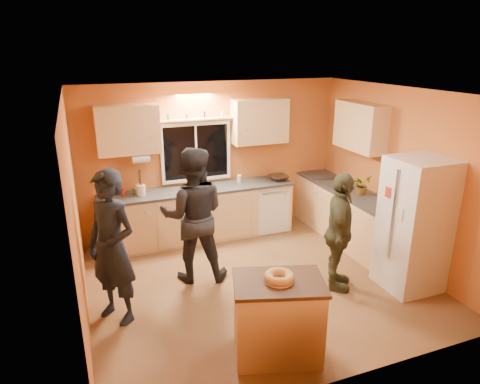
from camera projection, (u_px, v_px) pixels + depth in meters
name	position (u px, v px, depth m)	size (l,w,h in m)	color
ground	(258.00, 282.00, 5.98)	(4.50, 4.50, 0.00)	brown
room_shell	(256.00, 162.00, 5.87)	(4.54, 4.04, 2.61)	#B35D2D
back_counter	(220.00, 211.00, 7.35)	(4.23, 0.62, 0.90)	#DDB174
right_counter	(356.00, 220.00, 6.94)	(0.62, 1.84, 0.90)	#DDB174
refrigerator	(414.00, 225.00, 5.63)	(0.72, 0.70, 1.80)	silver
island	(278.00, 318.00, 4.44)	(1.06, 0.87, 0.89)	#DDB174
bundt_pastry	(279.00, 277.00, 4.28)	(0.31, 0.31, 0.09)	tan
person_left	(112.00, 248.00, 4.91)	(0.68, 0.45, 1.86)	black
person_center	(193.00, 215.00, 5.83)	(0.92, 0.72, 1.89)	black
person_right	(339.00, 233.00, 5.61)	(0.95, 0.40, 1.62)	#313522
mixing_bowl	(279.00, 178.00, 7.52)	(0.34, 0.34, 0.08)	black
utensil_crock	(141.00, 190.00, 6.73)	(0.14, 0.14, 0.17)	beige
potted_plant	(362.00, 185.00, 6.76)	(0.28, 0.25, 0.32)	gray
red_box	(347.00, 187.00, 7.05)	(0.16, 0.12, 0.07)	#A82719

